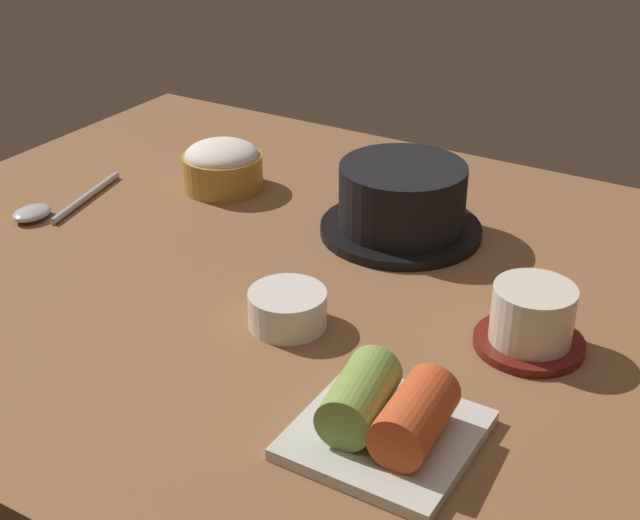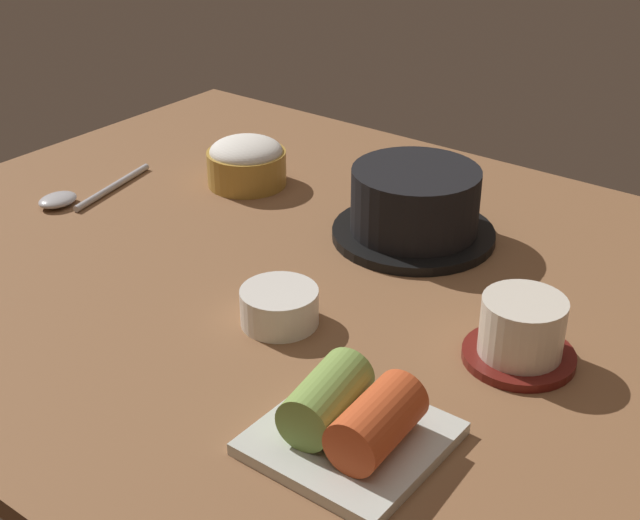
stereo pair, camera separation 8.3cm
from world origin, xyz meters
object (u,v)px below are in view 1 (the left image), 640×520
(rice_bowl, at_px, (222,165))
(banchan_cup_center, at_px, (288,308))
(spoon, at_px, (49,208))
(stone_pot, at_px, (402,201))
(tea_cup_with_saucer, at_px, (532,319))
(kimchi_plate, at_px, (386,417))

(rice_bowl, height_order, banchan_cup_center, rice_bowl)
(banchan_cup_center, bearing_deg, spoon, 170.69)
(rice_bowl, bearing_deg, spoon, -128.45)
(stone_pot, distance_m, spoon, 0.40)
(spoon, bearing_deg, tea_cup_with_saucer, 1.87)
(stone_pot, bearing_deg, tea_cup_with_saucer, -36.09)
(spoon, bearing_deg, banchan_cup_center, -9.31)
(stone_pot, relative_size, banchan_cup_center, 2.47)
(rice_bowl, distance_m, kimchi_plate, 0.49)
(stone_pot, distance_m, banchan_cup_center, 0.22)
(stone_pot, xyz_separation_m, rice_bowl, (-0.24, 0.00, -0.01))
(stone_pot, xyz_separation_m, banchan_cup_center, (-0.01, -0.22, -0.02))
(stone_pot, xyz_separation_m, spoon, (-0.36, -0.16, -0.03))
(banchan_cup_center, height_order, spoon, banchan_cup_center)
(tea_cup_with_saucer, xyz_separation_m, banchan_cup_center, (-0.20, -0.08, -0.01))
(kimchi_plate, bearing_deg, rice_bowl, 140.39)
(stone_pot, height_order, spoon, stone_pot)
(banchan_cup_center, relative_size, spoon, 0.44)
(stone_pot, distance_m, kimchi_plate, 0.34)
(stone_pot, bearing_deg, banchan_cup_center, -91.36)
(rice_bowl, relative_size, kimchi_plate, 0.75)
(stone_pot, height_order, rice_bowl, stone_pot)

